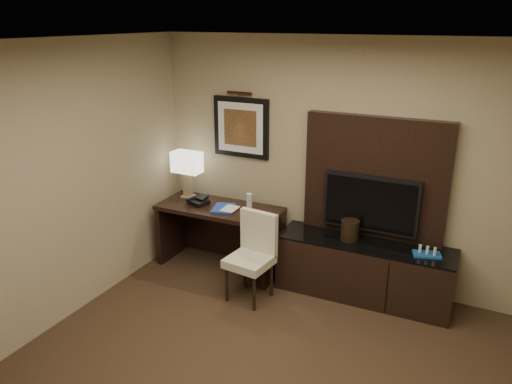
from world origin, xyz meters
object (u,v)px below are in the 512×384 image
Objects in this scene: ice_bucket at (350,230)px; minibar_tray at (427,251)px; credenza at (364,270)px; tv at (371,203)px; table_lamp at (188,176)px; water_bottle at (249,202)px; desk_phone at (199,200)px; desk_chair at (249,261)px; desk at (220,237)px.

ice_bucket is 0.81× the size of minibar_tray.
tv is at bearing 94.27° from credenza.
water_bottle is at bearing -3.24° from table_lamp.
tv is 1.98m from desk_phone.
desk is at bearing 148.65° from desk_chair.
desk is 2.73× the size of table_lamp.
desk is at bearing -12.95° from table_lamp.
credenza is at bearing -1.11° from ice_bucket.
tv is 0.35m from ice_bucket.
tv is 1.88× the size of table_lamp.
tv is at bearing 41.08° from ice_bucket.
table_lamp is at bearing 179.05° from minibar_tray.
table_lamp is at bearing 162.11° from desk_phone.
desk_phone is at bearing -173.20° from desk.
credenza is at bearing 1.82° from desk.
tv is at bearing 22.15° from desk_phone.
tv is 5.13× the size of water_bottle.
desk_chair is at bearing -146.56° from ice_bucket.
credenza is at bearing 17.91° from desk_phone.
desk_chair is (0.64, -0.49, 0.06)m from desk.
tv reaches higher than water_bottle.
desk_chair is 1.11m from ice_bucket.
desk_phone is (-0.90, 0.46, 0.38)m from desk_chair.
desk is 2.35m from minibar_tray.
desk_chair reaches higher than credenza.
credenza is 0.46m from ice_bucket.
desk_phone is (-0.26, -0.04, 0.44)m from desk.
desk is 7.04× the size of desk_phone.
desk reaches higher than minibar_tray.
ice_bucket is at bearing -138.92° from tv.
table_lamp is at bearing 179.46° from ice_bucket.
table_lamp is at bearing 176.76° from water_bottle.
desk is 1.61× the size of desk_chair.
desk_phone reaches higher than desk.
minibar_tray is at bearing -0.95° from table_lamp.
desk_phone is (-1.96, -0.28, -0.19)m from tv.
desk_phone is at bearing -31.97° from table_lamp.
water_bottle reaches higher than credenza.
desk is 1.45× the size of tv.
ice_bucket reaches higher than desk.
tv reaches higher than table_lamp.
desk reaches higher than credenza.
ice_bucket is at bearing 177.99° from minibar_tray.
water_bottle is at bearing 123.16° from desk_chair.
credenza is 2.04× the size of desk_chair.
tv is 1.11× the size of desk_chair.
tv is at bearing 3.20° from table_lamp.
water_bottle reaches higher than desk_chair.
desk_chair is 3.38× the size of minibar_tray.
desk is 1.57m from ice_bucket.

